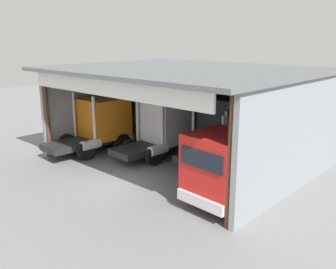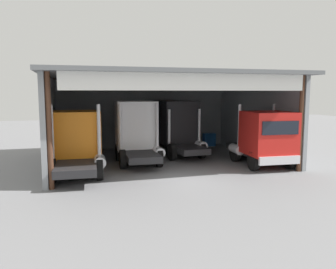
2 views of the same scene
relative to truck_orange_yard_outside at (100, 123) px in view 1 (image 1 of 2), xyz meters
The scene contains 8 objects.
ground_plane 6.21m from the truck_orange_yard_outside, 30.10° to the right, with size 80.00×80.00×0.00m, color slate.
workshop_shed 6.35m from the truck_orange_yard_outside, 31.35° to the left, with size 13.80×11.56×5.33m.
truck_orange_yard_outside is the anchor object (origin of this frame).
truck_white_center_left_bay 4.00m from the truck_orange_yard_outside, 27.98° to the left, with size 2.60×4.85×3.72m.
truck_black_right_bay 7.52m from the truck_orange_yard_outside, 27.81° to the left, with size 2.72×5.07×3.67m.
truck_red_center_right_bay 10.40m from the truck_orange_yard_outside, ahead, with size 2.70×5.42×3.55m.
oil_drum 7.42m from the truck_orange_yard_outside, 58.03° to the left, with size 0.58×0.58×0.86m, color #B21E19.
tool_cart 12.33m from the truck_orange_yard_outside, 33.17° to the left, with size 0.90×0.60×1.00m, color #1E59A5.
Camera 1 is at (13.15, -10.40, 6.82)m, focal length 39.24 mm.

